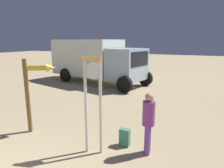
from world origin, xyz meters
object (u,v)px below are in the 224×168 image
object	(u,v)px
arrow_sign	(37,84)
standing_clock	(93,97)
person_near_clock	(148,120)
box_truck_near	(95,59)
backpack	(125,137)

from	to	relation	value
arrow_sign	standing_clock	bearing A→B (deg)	-8.65
person_near_clock	box_truck_near	distance (m)	9.07
box_truck_near	person_near_clock	bearing A→B (deg)	-51.78
arrow_sign	box_truck_near	bearing A→B (deg)	107.13
standing_clock	backpack	xyz separation A→B (m)	(0.58, 0.62, -1.22)
standing_clock	box_truck_near	xyz separation A→B (m)	(-4.36, 7.61, 0.11)
person_near_clock	box_truck_near	world-z (taller)	box_truck_near
arrow_sign	box_truck_near	distance (m)	7.63
backpack	box_truck_near	xyz separation A→B (m)	(-4.95, 6.99, 1.32)
standing_clock	backpack	bearing A→B (deg)	46.79
backpack	arrow_sign	bearing A→B (deg)	-173.69
arrow_sign	backpack	world-z (taller)	arrow_sign
person_near_clock	box_truck_near	bearing A→B (deg)	128.22
arrow_sign	person_near_clock	xyz separation A→B (m)	(3.35, 0.19, -0.64)
standing_clock	person_near_clock	world-z (taller)	standing_clock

